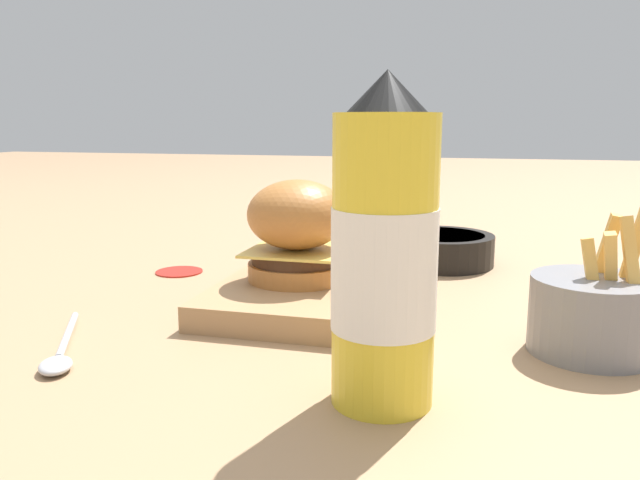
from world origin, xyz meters
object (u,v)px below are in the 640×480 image
object	(u,v)px
serving_board	(320,294)
ketchup_bottle	(384,256)
side_bowl	(440,248)
burger	(297,230)
fries_basket	(592,313)
spoon	(60,354)

from	to	relation	value
serving_board	ketchup_bottle	bearing A→B (deg)	-154.52
side_bowl	serving_board	bearing A→B (deg)	154.97
burger	side_bowl	xyz separation A→B (m)	(0.25, -0.15, -0.06)
fries_basket	spoon	distance (m)	0.49
burger	side_bowl	world-z (taller)	burger
burger	side_bowl	bearing A→B (deg)	-30.94
fries_basket	side_bowl	bearing A→B (deg)	25.62
spoon	side_bowl	bearing A→B (deg)	117.83
serving_board	side_bowl	world-z (taller)	side_bowl
fries_basket	burger	bearing A→B (deg)	74.37
burger	fries_basket	size ratio (longest dim) A/B	0.87
burger	spoon	distance (m)	0.29
serving_board	burger	world-z (taller)	burger
serving_board	ketchup_bottle	distance (m)	0.27
side_bowl	burger	bearing A→B (deg)	149.06
burger	spoon	world-z (taller)	burger
ketchup_bottle	spoon	size ratio (longest dim) A/B	1.62
burger	fries_basket	xyz separation A→B (m)	(-0.09, -0.31, -0.05)
fries_basket	side_bowl	world-z (taller)	fries_basket
burger	fries_basket	distance (m)	0.33
ketchup_bottle	spoon	bearing A→B (deg)	88.30
serving_board	side_bowl	distance (m)	0.28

